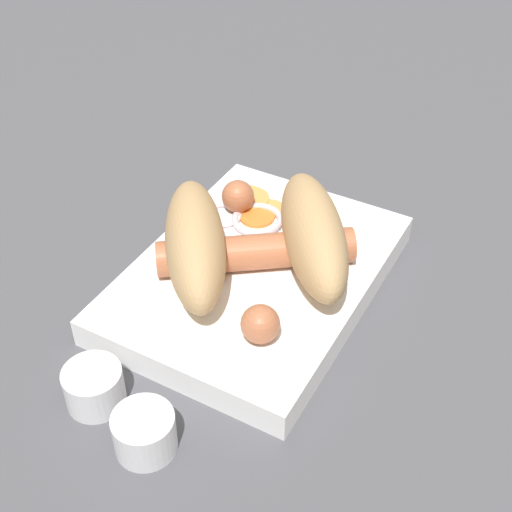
{
  "coord_description": "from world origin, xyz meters",
  "views": [
    {
      "loc": [
        -0.37,
        -0.21,
        0.39
      ],
      "look_at": [
        0.0,
        0.0,
        0.03
      ],
      "focal_mm": 50.0,
      "sensor_mm": 36.0,
      "label": 1
    }
  ],
  "objects_px": {
    "sausage": "(248,253)",
    "condiment_cup_near": "(94,388)",
    "food_tray": "(256,277)",
    "condiment_cup_far": "(145,434)",
    "bread_roll": "(255,239)"
  },
  "relations": [
    {
      "from": "bread_roll",
      "to": "sausage",
      "type": "relative_size",
      "value": 1.29
    },
    {
      "from": "food_tray",
      "to": "condiment_cup_far",
      "type": "xyz_separation_m",
      "value": [
        -0.17,
        -0.01,
        0.0
      ]
    },
    {
      "from": "food_tray",
      "to": "condiment_cup_far",
      "type": "height_order",
      "value": "condiment_cup_far"
    },
    {
      "from": "sausage",
      "to": "condiment_cup_far",
      "type": "relative_size",
      "value": 3.74
    },
    {
      "from": "food_tray",
      "to": "condiment_cup_near",
      "type": "height_order",
      "value": "condiment_cup_near"
    },
    {
      "from": "food_tray",
      "to": "sausage",
      "type": "relative_size",
      "value": 1.57
    },
    {
      "from": "food_tray",
      "to": "sausage",
      "type": "xyz_separation_m",
      "value": [
        -0.0,
        0.0,
        0.03
      ]
    },
    {
      "from": "bread_roll",
      "to": "sausage",
      "type": "bearing_deg",
      "value": 112.63
    },
    {
      "from": "condiment_cup_far",
      "to": "bread_roll",
      "type": "bearing_deg",
      "value": 3.81
    },
    {
      "from": "food_tray",
      "to": "condiment_cup_near",
      "type": "xyz_separation_m",
      "value": [
        -0.15,
        0.04,
        0.0
      ]
    },
    {
      "from": "sausage",
      "to": "condiment_cup_near",
      "type": "relative_size",
      "value": 3.74
    },
    {
      "from": "condiment_cup_far",
      "to": "sausage",
      "type": "bearing_deg",
      "value": 5.58
    },
    {
      "from": "bread_roll",
      "to": "condiment_cup_far",
      "type": "distance_m",
      "value": 0.17
    },
    {
      "from": "food_tray",
      "to": "condiment_cup_far",
      "type": "distance_m",
      "value": 0.17
    },
    {
      "from": "bread_roll",
      "to": "condiment_cup_near",
      "type": "height_order",
      "value": "bread_roll"
    }
  ]
}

